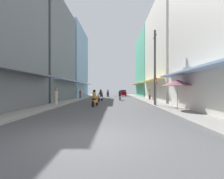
{
  "coord_description": "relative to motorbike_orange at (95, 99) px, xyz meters",
  "views": [
    {
      "loc": [
        0.77,
        -5.27,
        1.61
      ],
      "look_at": [
        0.26,
        20.32,
        1.57
      ],
      "focal_mm": 26.25,
      "sensor_mm": 36.0,
      "label": 1
    }
  ],
  "objects": [
    {
      "name": "motorbike_orange",
      "position": [
        0.0,
        0.0,
        0.0
      ],
      "size": [
        0.59,
        1.8,
        1.58
      ],
      "color": "black",
      "rests_on": "ground"
    },
    {
      "name": "building_right_mid",
      "position": [
        10.28,
        8.33,
        6.12
      ],
      "size": [
        7.05,
        12.32,
        13.67
      ],
      "color": "silver",
      "rests_on": "ground"
    },
    {
      "name": "vendor_umbrella",
      "position": [
        6.62,
        -2.73,
        1.39
      ],
      "size": [
        2.35,
        2.35,
        2.32
      ],
      "color": "#99999E",
      "rests_on": "ground"
    },
    {
      "name": "sidewalk_left",
      "position": [
        -4.09,
        7.94,
        -0.64
      ],
      "size": [
        1.84,
        51.75,
        0.12
      ],
      "primitive_type": "cube",
      "color": "#9E9991",
      "rests_on": "ground"
    },
    {
      "name": "sidewalk_right",
      "position": [
        6.37,
        7.94,
        -0.64
      ],
      "size": [
        1.84,
        51.75,
        0.12
      ],
      "primitive_type": "cube",
      "color": "gray",
      "rests_on": "ground"
    },
    {
      "name": "pedestrian_foreground",
      "position": [
        -3.94,
        0.81,
        0.15
      ],
      "size": [
        0.34,
        0.34,
        1.7
      ],
      "color": "beige",
      "rests_on": "ground"
    },
    {
      "name": "utility_pole",
      "position": [
        5.7,
        0.49,
        3.0
      ],
      "size": [
        0.2,
        1.2,
        7.25
      ],
      "color": "#4C4C4F",
      "rests_on": "ground"
    },
    {
      "name": "ground_plane",
      "position": [
        1.14,
        7.94,
        -0.7
      ],
      "size": [
        96.26,
        96.26,
        0.0
      ],
      "primitive_type": "plane",
      "color": "#4C4C4F"
    },
    {
      "name": "motorbike_maroon",
      "position": [
        -0.67,
        13.9,
        0.0
      ],
      "size": [
        0.75,
        1.74,
        1.58
      ],
      "color": "black",
      "rests_on": "ground"
    },
    {
      "name": "motorbike_silver",
      "position": [
        2.62,
        9.0,
        0.0
      ],
      "size": [
        0.55,
        1.81,
        1.58
      ],
      "color": "black",
      "rests_on": "ground"
    },
    {
      "name": "motorbike_blue",
      "position": [
        0.35,
        18.77,
        0.0
      ],
      "size": [
        0.67,
        1.77,
        1.58
      ],
      "color": "black",
      "rests_on": "ground"
    },
    {
      "name": "motorbike_red",
      "position": [
        2.8,
        17.23,
        -0.2
      ],
      "size": [
        0.57,
        1.8,
        0.96
      ],
      "color": "black",
      "rests_on": "ground"
    },
    {
      "name": "motorbike_black",
      "position": [
        -1.63,
        22.69,
        -0.2
      ],
      "size": [
        0.77,
        1.73,
        0.96
      ],
      "color": "black",
      "rests_on": "ground"
    },
    {
      "name": "motorbike_white",
      "position": [
        -0.07,
        6.54,
        0.0
      ],
      "size": [
        0.63,
        1.79,
        1.58
      ],
      "color": "black",
      "rests_on": "ground"
    },
    {
      "name": "parked_car",
      "position": [
        3.69,
        24.34,
        0.04
      ],
      "size": [
        1.94,
        4.18,
        1.45
      ],
      "color": "#8C0000",
      "rests_on": "ground"
    },
    {
      "name": "building_left_far",
      "position": [
        -8.01,
        20.0,
        6.57
      ],
      "size": [
        7.05,
        11.99,
        14.56
      ],
      "color": "#8CA5CC",
      "rests_on": "ground"
    },
    {
      "name": "building_left_mid",
      "position": [
        -8.01,
        7.68,
        6.06
      ],
      "size": [
        7.05,
        10.97,
        13.54
      ],
      "color": "slate",
      "rests_on": "ground"
    },
    {
      "name": "building_right_far",
      "position": [
        10.28,
        21.82,
        6.18
      ],
      "size": [
        7.05,
        13.73,
        13.77
      ],
      "color": "#4CB28C",
      "rests_on": "ground"
    },
    {
      "name": "street_sign_no_entry",
      "position": [
        5.6,
        -0.36,
        1.01
      ],
      "size": [
        0.07,
        0.6,
        2.65
      ],
      "color": "gray",
      "rests_on": "ground"
    },
    {
      "name": "pedestrian_crossing",
      "position": [
        -3.85,
        11.53,
        0.26
      ],
      "size": [
        0.44,
        0.44,
        1.71
      ],
      "color": "#334C8C",
      "rests_on": "ground"
    },
    {
      "name": "pedestrian_midway",
      "position": [
        6.94,
        8.79,
        0.09
      ],
      "size": [
        0.34,
        0.34,
        1.6
      ],
      "color": "#99333F",
      "rests_on": "ground"
    }
  ]
}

